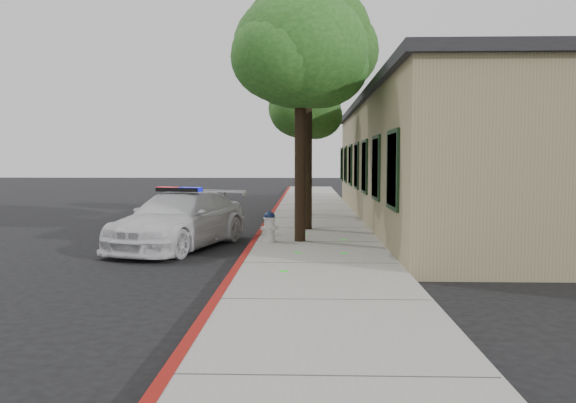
# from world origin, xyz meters

# --- Properties ---
(ground) EXTENTS (120.00, 120.00, 0.00)m
(ground) POSITION_xyz_m (0.00, 0.00, 0.00)
(ground) COLOR black
(ground) RESTS_ON ground
(sidewalk) EXTENTS (3.20, 60.00, 0.15)m
(sidewalk) POSITION_xyz_m (1.60, 3.00, 0.07)
(sidewalk) COLOR gray
(sidewalk) RESTS_ON ground
(red_curb) EXTENTS (0.14, 60.00, 0.16)m
(red_curb) POSITION_xyz_m (0.06, 3.00, 0.08)
(red_curb) COLOR maroon
(red_curb) RESTS_ON ground
(clapboard_building) EXTENTS (7.30, 20.89, 4.24)m
(clapboard_building) POSITION_xyz_m (6.69, 9.00, 2.13)
(clapboard_building) COLOR #8E815D
(clapboard_building) RESTS_ON ground
(police_car) EXTENTS (3.22, 5.09, 1.49)m
(police_car) POSITION_xyz_m (-1.74, 2.84, 0.69)
(police_car) COLOR silver
(police_car) RESTS_ON ground
(fire_hydrant) EXTENTS (0.43, 0.38, 0.75)m
(fire_hydrant) POSITION_xyz_m (0.46, 2.96, 0.53)
(fire_hydrant) COLOR silver
(fire_hydrant) RESTS_ON sidewalk
(street_tree_near) EXTENTS (3.36, 3.32, 6.06)m
(street_tree_near) POSITION_xyz_m (1.22, 3.08, 4.67)
(street_tree_near) COLOR black
(street_tree_near) RESTS_ON sidewalk
(street_tree_mid) EXTENTS (4.04, 3.71, 7.08)m
(street_tree_mid) POSITION_xyz_m (1.40, 5.68, 5.49)
(street_tree_mid) COLOR black
(street_tree_mid) RESTS_ON sidewalk
(street_tree_far) EXTENTS (2.74, 2.73, 5.05)m
(street_tree_far) POSITION_xyz_m (1.32, 10.36, 3.94)
(street_tree_far) COLOR black
(street_tree_far) RESTS_ON sidewalk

